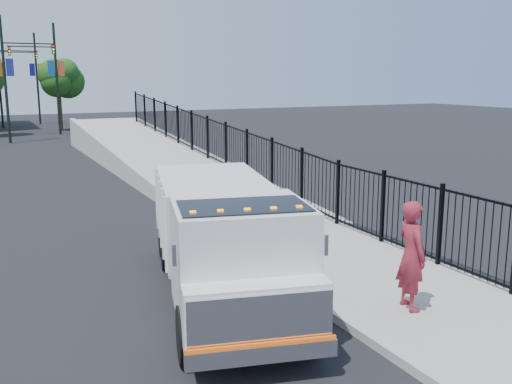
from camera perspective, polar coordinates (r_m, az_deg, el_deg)
name	(u,v)px	position (r m, az deg, el deg)	size (l,w,h in m)	color
ground	(302,296)	(11.53, 4.60, -10.28)	(120.00, 120.00, 0.00)	black
sidewalk	(449,312)	(11.18, 18.75, -11.29)	(3.55, 12.00, 0.12)	#9E998E
curb	(363,332)	(9.98, 10.67, -13.55)	(0.30, 12.00, 0.16)	#ADAAA3
ramp	(163,170)	(26.65, -9.25, 2.16)	(3.95, 24.00, 1.70)	#9E998E
iron_fence	(226,160)	(23.28, -3.03, 3.19)	(0.10, 28.00, 1.80)	black
truck	(223,234)	(10.92, -3.27, -4.22)	(3.74, 7.16, 2.34)	black
worker	(412,255)	(10.65, 15.29, -6.13)	(0.73, 0.48, 2.00)	maroon
debris	(320,250)	(13.84, 6.37, -5.80)	(0.42, 0.42, 0.11)	silver
light_pole_0	(10,74)	(40.17, -23.40, 10.75)	(3.78, 0.22, 8.00)	black
light_pole_1	(52,75)	(44.67, -19.72, 11.00)	(3.78, 0.22, 8.00)	black
light_pole_2	(3,75)	(52.41, -24.00, 10.67)	(3.78, 0.22, 8.00)	black
light_pole_3	(33,75)	(55.40, -21.39, 10.87)	(3.77, 0.22, 8.00)	black
tree_1	(58,80)	(48.18, -19.21, 10.52)	(2.46, 2.46, 5.23)	#382314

